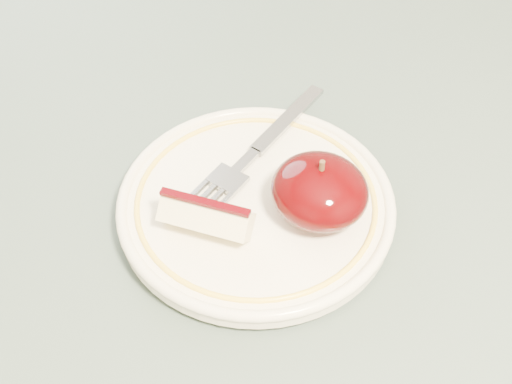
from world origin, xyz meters
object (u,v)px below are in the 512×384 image
Objects in this scene: apple_half at (320,191)px; fork at (255,152)px; plate at (256,204)px; table at (159,239)px.

fork is at bearing 165.52° from apple_half.
plate is 0.05m from apple_half.
table is 12.39× the size of apple_half.
fork is at bearing 127.43° from plate.
apple_half is at bearing 13.42° from table.
apple_half reaches higher than fork.
plate is at bearing 8.62° from table.
table is 5.02× the size of fork.
fork is at bearing 36.83° from table.
table is at bearing 125.73° from fork.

